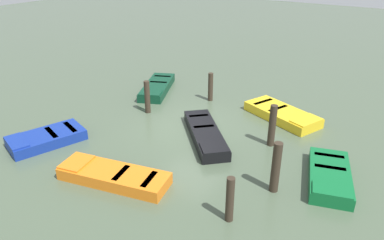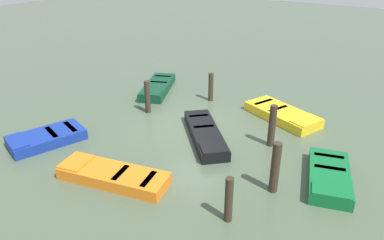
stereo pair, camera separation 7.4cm
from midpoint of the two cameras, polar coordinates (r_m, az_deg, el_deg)
name	(u,v)px [view 1 (the left image)]	position (r m, az deg, el deg)	size (l,w,h in m)	color
ground_plane	(192,127)	(15.35, -0.14, -1.18)	(80.00, 80.00, 0.00)	#475642
rowboat_green	(330,176)	(12.67, 20.66, -8.22)	(2.02, 3.11, 0.46)	#0F602D
rowboat_blue	(46,138)	(15.17, -22.08, -2.66)	(2.21, 3.05, 0.46)	navy
rowboat_orange	(113,176)	(12.17, -12.45, -8.51)	(3.80, 1.94, 0.46)	orange
rowboat_dark_green	(157,87)	(19.29, -5.61, 5.16)	(2.55, 3.74, 0.46)	#0C3823
rowboat_yellow	(282,114)	(16.54, 13.88, 0.91)	(3.68, 2.61, 0.46)	gold
rowboat_black	(205,134)	(14.37, 1.98, -2.21)	(3.39, 3.48, 0.46)	black
mooring_piling_far_right	(272,126)	(13.97, 12.34, -0.87)	(0.27, 0.27, 1.66)	#33281E
mooring_piling_near_left	(211,87)	(17.85, 2.81, 5.21)	(0.24, 0.24, 1.41)	#33281E
mooring_piling_center	(147,97)	(16.59, -7.17, 3.60)	(0.25, 0.25, 1.51)	#33281E
mooring_piling_mid_right	(276,167)	(11.40, 12.85, -7.28)	(0.28, 0.28, 1.70)	#33281E
mooring_piling_near_right	(230,200)	(10.15, 5.76, -12.32)	(0.23, 0.23, 1.40)	#33281E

